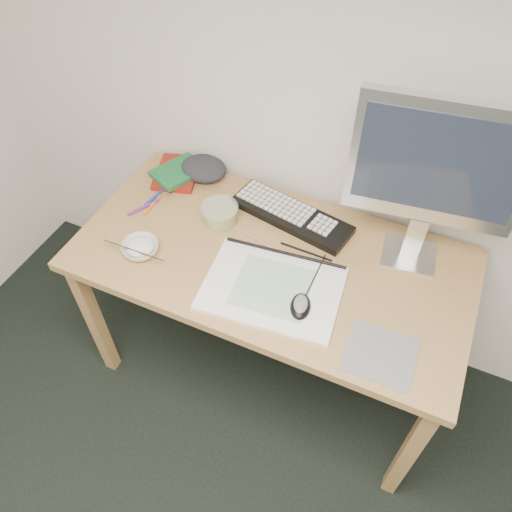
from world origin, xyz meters
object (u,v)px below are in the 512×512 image
(sketchpad, at_px, (272,288))
(rice_bowl, at_px, (141,249))
(desk, at_px, (270,272))
(monitor, at_px, (438,169))
(keyboard, at_px, (291,216))

(sketchpad, bearing_deg, rice_bowl, 178.67)
(sketchpad, relative_size, rice_bowl, 3.46)
(desk, height_order, monitor, monitor)
(rice_bowl, bearing_deg, keyboard, 42.10)
(rice_bowl, bearing_deg, desk, 21.50)
(monitor, distance_m, rice_bowl, 1.02)
(monitor, bearing_deg, desk, -161.85)
(keyboard, distance_m, monitor, 0.58)
(desk, bearing_deg, monitor, 25.33)
(desk, xyz_separation_m, rice_bowl, (-0.43, -0.17, 0.10))
(monitor, bearing_deg, keyboard, 172.38)
(sketchpad, bearing_deg, keyboard, 95.31)
(sketchpad, xyz_separation_m, keyboard, (-0.07, 0.34, 0.01))
(desk, xyz_separation_m, sketchpad, (0.06, -0.13, 0.09))
(desk, relative_size, monitor, 2.27)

